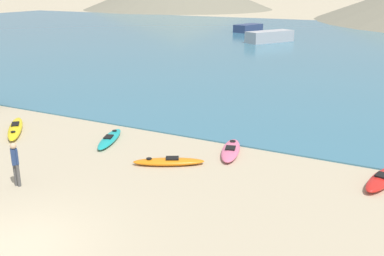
% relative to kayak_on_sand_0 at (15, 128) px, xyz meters
% --- Properties ---
extents(ground_plane, '(400.00, 400.00, 0.00)m').
position_rel_kayak_on_sand_0_xyz_m(ground_plane, '(7.71, -6.96, -0.15)').
color(ground_plane, tan).
extents(bay_water, '(160.00, 70.00, 0.06)m').
position_rel_kayak_on_sand_0_xyz_m(bay_water, '(7.71, 37.93, -0.12)').
color(bay_water, teal).
rests_on(bay_water, ground_plane).
extents(kayak_on_sand_0, '(2.89, 3.02, 0.34)m').
position_rel_kayak_on_sand_0_xyz_m(kayak_on_sand_0, '(0.00, 0.00, 0.00)').
color(kayak_on_sand_0, yellow).
rests_on(kayak_on_sand_0, ground_plane).
extents(kayak_on_sand_1, '(1.42, 2.75, 0.32)m').
position_rel_kayak_on_sand_0_xyz_m(kayak_on_sand_1, '(10.04, 1.99, -0.01)').
color(kayak_on_sand_1, '#E5668C').
rests_on(kayak_on_sand_1, ground_plane).
extents(kayak_on_sand_2, '(1.49, 2.78, 0.29)m').
position_rel_kayak_on_sand_0_xyz_m(kayak_on_sand_2, '(4.77, 0.89, -0.03)').
color(kayak_on_sand_2, teal).
rests_on(kayak_on_sand_2, ground_plane).
extents(kayak_on_sand_3, '(2.68, 1.85, 0.30)m').
position_rel_kayak_on_sand_0_xyz_m(kayak_on_sand_3, '(8.41, -0.22, -0.02)').
color(kayak_on_sand_3, orange).
rests_on(kayak_on_sand_3, ground_plane).
extents(kayak_on_sand_4, '(1.27, 2.74, 0.39)m').
position_rel_kayak_on_sand_0_xyz_m(kayak_on_sand_4, '(15.82, 1.72, 0.02)').
color(kayak_on_sand_4, red).
rests_on(kayak_on_sand_4, ground_plane).
extents(person_near_foreground, '(0.32, 0.28, 1.56)m').
position_rel_kayak_on_sand_0_xyz_m(person_near_foreground, '(4.76, -4.20, 0.74)').
color(person_near_foreground, '#4C4C4C').
rests_on(person_near_foreground, ground_plane).
extents(moored_boat_0, '(3.17, 4.76, 1.05)m').
position_rel_kayak_on_sand_0_xyz_m(moored_boat_0, '(-6.11, 47.21, 0.44)').
color(moored_boat_0, navy).
rests_on(moored_boat_0, bay_water).
extents(moored_boat_1, '(4.63, 6.15, 1.29)m').
position_rel_kayak_on_sand_0_xyz_m(moored_boat_1, '(0.20, 37.38, 0.55)').
color(moored_boat_1, '#B2B2B7').
rests_on(moored_boat_1, bay_water).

